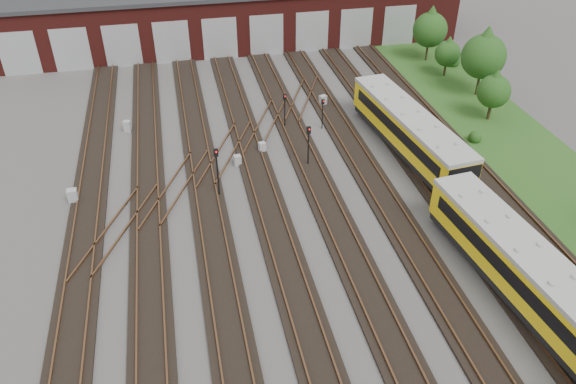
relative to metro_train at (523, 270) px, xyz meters
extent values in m
plane|color=#403E3C|center=(-10.00, 4.59, -1.91)|extent=(120.00, 120.00, 0.00)
cube|color=black|center=(-24.00, 4.59, -1.82)|extent=(2.40, 70.00, 0.18)
cube|color=brown|center=(-24.72, 4.59, -1.65)|extent=(0.10, 70.00, 0.15)
cube|color=brown|center=(-23.28, 4.59, -1.65)|extent=(0.10, 70.00, 0.15)
cube|color=black|center=(-20.00, 4.59, -1.82)|extent=(2.40, 70.00, 0.18)
cube|color=brown|center=(-20.72, 4.59, -1.65)|extent=(0.10, 70.00, 0.15)
cube|color=brown|center=(-19.28, 4.59, -1.65)|extent=(0.10, 70.00, 0.15)
cube|color=black|center=(-16.00, 4.59, -1.82)|extent=(2.40, 70.00, 0.18)
cube|color=brown|center=(-16.72, 4.59, -1.65)|extent=(0.10, 70.00, 0.15)
cube|color=brown|center=(-15.28, 4.59, -1.65)|extent=(0.10, 70.00, 0.15)
cube|color=black|center=(-12.00, 4.59, -1.82)|extent=(2.40, 70.00, 0.18)
cube|color=brown|center=(-12.72, 4.59, -1.65)|extent=(0.10, 70.00, 0.15)
cube|color=brown|center=(-11.28, 4.59, -1.65)|extent=(0.10, 70.00, 0.15)
cube|color=black|center=(-8.00, 4.59, -1.82)|extent=(2.40, 70.00, 0.18)
cube|color=brown|center=(-8.72, 4.59, -1.65)|extent=(0.10, 70.00, 0.15)
cube|color=brown|center=(-7.28, 4.59, -1.65)|extent=(0.10, 70.00, 0.15)
cube|color=black|center=(-4.00, 4.59, -1.82)|extent=(2.40, 70.00, 0.18)
cube|color=brown|center=(-4.72, 4.59, -1.65)|extent=(0.10, 70.00, 0.15)
cube|color=brown|center=(-3.28, 4.59, -1.65)|extent=(0.10, 70.00, 0.15)
cube|color=black|center=(0.00, 4.59, -1.82)|extent=(2.40, 70.00, 0.18)
cube|color=brown|center=(-0.72, 4.59, -1.65)|extent=(0.10, 70.00, 0.15)
cube|color=brown|center=(0.72, 4.59, -1.65)|extent=(0.10, 70.00, 0.15)
cube|color=black|center=(4.00, 4.59, -1.82)|extent=(2.40, 70.00, 0.18)
cube|color=brown|center=(3.28, 4.59, -1.65)|extent=(0.10, 70.00, 0.15)
cube|color=brown|center=(4.72, 4.59, -1.65)|extent=(0.10, 70.00, 0.15)
cube|color=brown|center=(-18.00, 14.59, -1.65)|extent=(5.40, 9.62, 0.15)
cube|color=brown|center=(-14.00, 18.59, -1.65)|extent=(5.40, 9.62, 0.15)
cube|color=brown|center=(-10.00, 22.59, -1.65)|extent=(5.40, 9.62, 0.15)
cube|color=brown|center=(-22.00, 10.59, -1.65)|extent=(5.40, 9.62, 0.15)
cube|color=brown|center=(-6.00, 26.59, -1.65)|extent=(5.40, 9.62, 0.15)
cube|color=#521714|center=(-10.00, 44.59, 1.09)|extent=(50.00, 12.00, 6.00)
cube|color=#AEB1B4|center=(-32.00, 38.57, 0.29)|extent=(3.60, 0.12, 4.40)
cube|color=#AEB1B4|center=(-27.00, 38.57, 0.29)|extent=(3.60, 0.12, 4.40)
cube|color=#AEB1B4|center=(-22.00, 38.57, 0.29)|extent=(3.60, 0.12, 4.40)
cube|color=#AEB1B4|center=(-17.00, 38.57, 0.29)|extent=(3.60, 0.12, 4.40)
cube|color=#AEB1B4|center=(-12.00, 38.57, 0.29)|extent=(3.60, 0.12, 4.40)
cube|color=#AEB1B4|center=(-7.00, 38.57, 0.29)|extent=(3.60, 0.12, 4.40)
cube|color=#AEB1B4|center=(-2.00, 38.57, 0.29)|extent=(3.60, 0.12, 4.40)
cube|color=#AEB1B4|center=(3.00, 38.57, 0.29)|extent=(3.60, 0.12, 4.40)
cube|color=#AEB1B4|center=(8.00, 38.57, 0.29)|extent=(3.60, 0.12, 4.40)
cube|color=#1F4F1A|center=(9.00, 14.59, -1.88)|extent=(8.00, 55.00, 0.05)
cube|color=black|center=(0.00, 0.00, -1.28)|extent=(3.86, 15.06, 0.60)
cube|color=yellow|center=(0.00, 0.00, 0.11)|extent=(4.16, 15.09, 2.19)
cube|color=#B0AFAC|center=(0.00, 0.00, 1.35)|extent=(4.26, 15.10, 0.30)
cube|color=black|center=(-1.30, -0.14, 0.36)|extent=(1.46, 13.04, 0.84)
cube|color=black|center=(1.30, 0.14, 0.36)|extent=(1.46, 13.04, 0.84)
cube|color=black|center=(0.00, 16.00, -1.28)|extent=(3.86, 15.06, 0.60)
cube|color=yellow|center=(0.00, 16.00, 0.11)|extent=(4.16, 15.09, 2.19)
cube|color=#B0AFAC|center=(0.00, 16.00, 1.35)|extent=(4.26, 15.10, 0.30)
cube|color=black|center=(-1.30, 15.86, 0.36)|extent=(1.46, 13.04, 0.84)
cube|color=black|center=(1.30, 16.14, 0.36)|extent=(1.46, 13.04, 0.84)
cylinder|color=black|center=(-15.11, 13.12, -0.29)|extent=(0.11, 0.11, 3.24)
cube|color=black|center=(-15.11, 13.12, 1.62)|extent=(0.30, 0.20, 0.57)
sphere|color=red|center=(-15.11, 13.01, 1.73)|extent=(0.14, 0.14, 0.14)
cylinder|color=black|center=(-8.54, 22.00, -0.62)|extent=(0.10, 0.10, 2.57)
cube|color=black|center=(-8.54, 22.00, 0.92)|extent=(0.27, 0.19, 0.51)
sphere|color=red|center=(-8.54, 21.90, 1.02)|extent=(0.12, 0.12, 0.12)
cylinder|color=black|center=(-5.51, 21.15, -0.78)|extent=(0.09, 0.09, 2.25)
cube|color=black|center=(-5.51, 21.15, 0.57)|extent=(0.25, 0.19, 0.44)
sphere|color=red|center=(-5.51, 21.07, 0.66)|extent=(0.11, 0.11, 0.11)
cylinder|color=black|center=(-8.07, 15.71, -0.53)|extent=(0.11, 0.11, 2.76)
cube|color=black|center=(-8.07, 15.71, 1.14)|extent=(0.30, 0.20, 0.56)
sphere|color=red|center=(-8.07, 15.59, 1.25)|extent=(0.13, 0.13, 0.13)
cube|color=#ACAEB1|center=(-25.00, 14.44, -1.37)|extent=(0.66, 0.55, 1.08)
cube|color=#ACAEB1|center=(-21.54, 24.14, -1.43)|extent=(0.68, 0.62, 0.95)
cube|color=#ACAEB1|center=(-13.29, 16.84, -1.48)|extent=(0.57, 0.50, 0.86)
cube|color=#ACAEB1|center=(-11.13, 18.33, -1.46)|extent=(0.61, 0.54, 0.89)
cube|color=#ACAEB1|center=(-4.31, 25.31, -1.41)|extent=(0.73, 0.68, 0.99)
cylinder|color=#322816|center=(9.25, 33.40, -0.99)|extent=(0.22, 0.22, 1.83)
sphere|color=#1B4112|center=(9.25, 33.40, 1.44)|extent=(3.55, 3.55, 3.55)
cone|color=#1B4112|center=(9.25, 33.40, 2.71)|extent=(3.04, 3.04, 2.54)
cylinder|color=#322816|center=(9.38, 29.19, -1.26)|extent=(0.21, 0.21, 1.29)
sphere|color=#1B4112|center=(9.38, 29.19, 0.45)|extent=(2.50, 2.50, 2.50)
cone|color=#1B4112|center=(9.38, 29.19, 1.35)|extent=(2.15, 2.15, 1.79)
cylinder|color=#322816|center=(10.39, 24.44, -0.87)|extent=(0.22, 0.22, 2.07)
sphere|color=#1B4112|center=(10.39, 24.44, 1.88)|extent=(4.02, 4.02, 4.02)
cone|color=#1B4112|center=(10.39, 24.44, 3.31)|extent=(3.44, 3.44, 2.87)
cylinder|color=#322816|center=(9.03, 19.69, -1.19)|extent=(0.27, 0.27, 1.44)
sphere|color=#1B4112|center=(9.03, 19.69, 0.74)|extent=(2.81, 2.81, 2.81)
cone|color=#1B4112|center=(9.03, 19.69, 1.74)|extent=(2.40, 2.40, 2.00)
sphere|color=#1B4112|center=(6.05, 16.39, -1.37)|extent=(1.07, 1.07, 1.07)
sphere|color=#1B4112|center=(11.38, 31.61, -1.09)|extent=(1.64, 1.64, 1.64)
camera|label=1|loc=(-17.22, -19.30, 20.86)|focal=35.00mm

